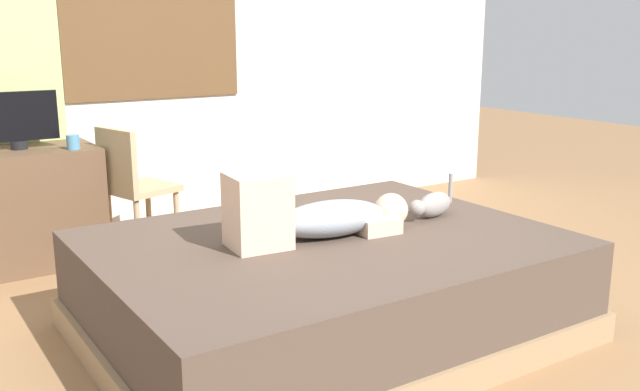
# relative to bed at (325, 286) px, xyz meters

# --- Properties ---
(ground_plane) EXTENTS (16.00, 16.00, 0.00)m
(ground_plane) POSITION_rel_bed_xyz_m (0.09, -0.18, -0.24)
(ground_plane) COLOR olive
(back_wall_with_window) EXTENTS (6.40, 0.14, 2.90)m
(back_wall_with_window) POSITION_rel_bed_xyz_m (0.09, 2.27, 1.21)
(back_wall_with_window) COLOR silver
(back_wall_with_window) RESTS_ON ground
(bed) EXTENTS (2.20, 1.69, 0.49)m
(bed) POSITION_rel_bed_xyz_m (0.00, 0.00, 0.00)
(bed) COLOR #997A56
(bed) RESTS_ON ground
(person_lying) EXTENTS (0.94, 0.34, 0.34)m
(person_lying) POSITION_rel_bed_xyz_m (-0.06, 0.01, 0.36)
(person_lying) COLOR #8C939E
(person_lying) RESTS_ON bed
(cat) EXTENTS (0.35, 0.17, 0.21)m
(cat) POSITION_rel_bed_xyz_m (0.67, -0.01, 0.32)
(cat) COLOR gray
(cat) RESTS_ON bed
(desk) EXTENTS (0.90, 0.56, 0.74)m
(desk) POSITION_rel_bed_xyz_m (-1.01, 1.88, 0.13)
(desk) COLOR brown
(desk) RESTS_ON ground
(tv_monitor) EXTENTS (0.48, 0.10, 0.35)m
(tv_monitor) POSITION_rel_bed_xyz_m (-1.00, 1.88, 0.68)
(tv_monitor) COLOR black
(tv_monitor) RESTS_ON desk
(cup) EXTENTS (0.08, 0.08, 0.09)m
(cup) POSITION_rel_bed_xyz_m (-0.72, 1.69, 0.54)
(cup) COLOR teal
(cup) RESTS_ON desk
(chair_by_desk) EXTENTS (0.47, 0.47, 0.86)m
(chair_by_desk) POSITION_rel_bed_xyz_m (-0.40, 1.60, 0.27)
(chair_by_desk) COLOR tan
(chair_by_desk) RESTS_ON ground
(curtain_left) EXTENTS (0.44, 0.06, 2.62)m
(curtain_left) POSITION_rel_bed_xyz_m (-0.87, 2.16, 1.07)
(curtain_left) COLOR #ADCC75
(curtain_left) RESTS_ON ground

